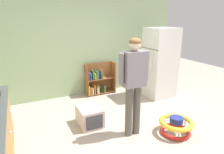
# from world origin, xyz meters

# --- Properties ---
(ground_plane) EXTENTS (12.00, 12.00, 0.00)m
(ground_plane) POSITION_xyz_m (0.00, 0.00, 0.00)
(ground_plane) COLOR #B4A594
(ground_plane) RESTS_ON ground
(back_wall) EXTENTS (5.20, 0.06, 2.70)m
(back_wall) POSITION_xyz_m (0.00, 2.33, 1.35)
(back_wall) COLOR #97B387
(back_wall) RESTS_ON ground
(refrigerator) EXTENTS (0.73, 0.68, 1.78)m
(refrigerator) POSITION_xyz_m (1.63, 1.33, 0.89)
(refrigerator) COLOR white
(refrigerator) RESTS_ON ground
(bookshelf) EXTENTS (0.80, 0.28, 0.85)m
(bookshelf) POSITION_xyz_m (0.23, 2.14, 0.37)
(bookshelf) COLOR brown
(bookshelf) RESTS_ON ground
(standing_person) EXTENTS (0.57, 0.22, 1.71)m
(standing_person) POSITION_xyz_m (0.03, 0.02, 1.03)
(standing_person) COLOR #58554B
(standing_person) RESTS_ON ground
(baby_walker) EXTENTS (0.60, 0.60, 0.32)m
(baby_walker) POSITION_xyz_m (0.74, -0.31, 0.16)
(baby_walker) COLOR red
(baby_walker) RESTS_ON ground
(pet_carrier) EXTENTS (0.42, 0.55, 0.36)m
(pet_carrier) POSITION_xyz_m (-0.55, 0.66, 0.18)
(pet_carrier) COLOR beige
(pet_carrier) RESTS_ON ground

